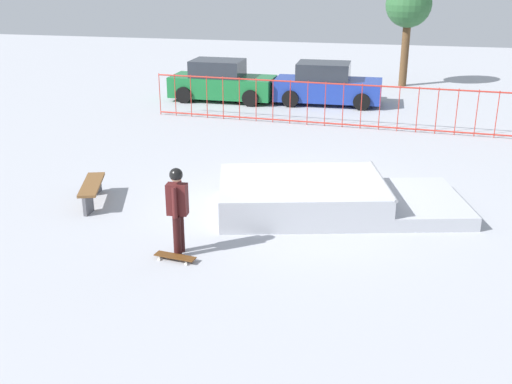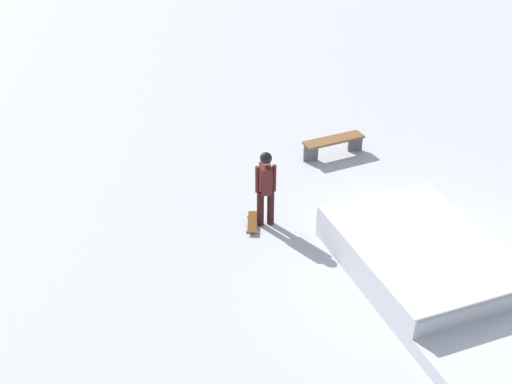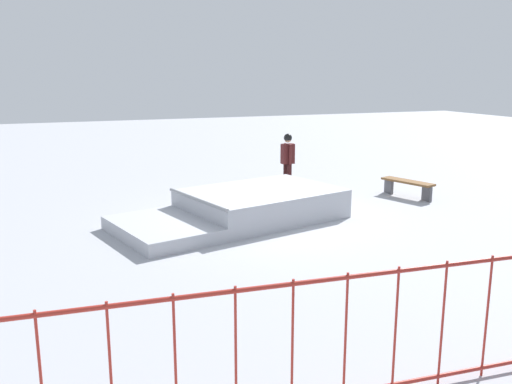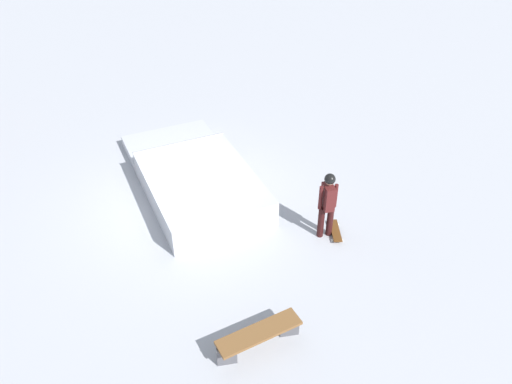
# 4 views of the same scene
# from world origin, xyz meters

# --- Properties ---
(ground_plane) EXTENTS (60.00, 60.00, 0.00)m
(ground_plane) POSITION_xyz_m (0.00, 0.00, 0.00)
(ground_plane) COLOR #A8AAB2
(skate_ramp) EXTENTS (5.87, 3.85, 0.74)m
(skate_ramp) POSITION_xyz_m (0.54, -0.36, 0.32)
(skate_ramp) COLOR #B0B3BB
(skate_ramp) RESTS_ON ground
(skater) EXTENTS (0.39, 0.44, 1.73)m
(skater) POSITION_xyz_m (-1.85, -3.18, 1.01)
(skater) COLOR black
(skater) RESTS_ON ground
(skateboard) EXTENTS (0.82, 0.35, 0.09)m
(skateboard) POSITION_xyz_m (-1.84, -3.46, 0.08)
(skateboard) COLOR #593314
(skateboard) RESTS_ON ground
(perimeter_fence) EXTENTS (12.69, 0.84, 1.50)m
(perimeter_fence) POSITION_xyz_m (-0.00, 7.22, 0.77)
(perimeter_fence) COLOR #B22D23
(perimeter_fence) RESTS_ON ground
(park_bench) EXTENTS (0.88, 1.64, 0.48)m
(park_bench) POSITION_xyz_m (-4.69, -1.08, 0.36)
(park_bench) COLOR brown
(park_bench) RESTS_ON ground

